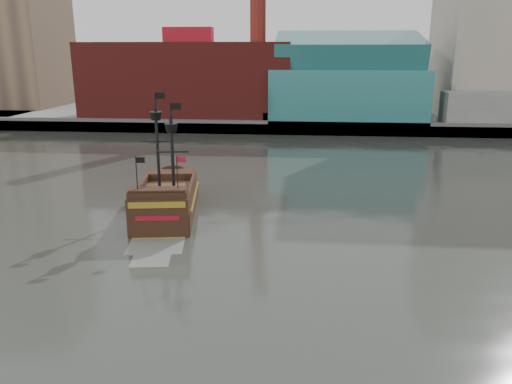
# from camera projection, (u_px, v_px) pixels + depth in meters

# --- Properties ---
(ground) EXTENTS (400.00, 400.00, 0.00)m
(ground) POSITION_uv_depth(u_px,v_px,m) (275.00, 279.00, 35.09)
(ground) COLOR #292C27
(ground) RESTS_ON ground
(promenade_far) EXTENTS (220.00, 60.00, 2.00)m
(promenade_far) POSITION_uv_depth(u_px,v_px,m) (297.00, 111.00, 122.89)
(promenade_far) COLOR slate
(promenade_far) RESTS_ON ground
(seawall) EXTENTS (220.00, 1.00, 2.60)m
(seawall) POSITION_uv_depth(u_px,v_px,m) (294.00, 128.00, 94.56)
(seawall) COLOR #4C4C49
(seawall) RESTS_ON ground
(skyline) EXTENTS (149.00, 45.00, 62.00)m
(skyline) POSITION_uv_depth(u_px,v_px,m) (322.00, 7.00, 108.83)
(skyline) COLOR brown
(skyline) RESTS_ON promenade_far
(pirate_ship) EXTENTS (7.39, 17.23, 12.48)m
(pirate_ship) POSITION_uv_depth(u_px,v_px,m) (167.00, 204.00, 48.51)
(pirate_ship) COLOR black
(pirate_ship) RESTS_ON ground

